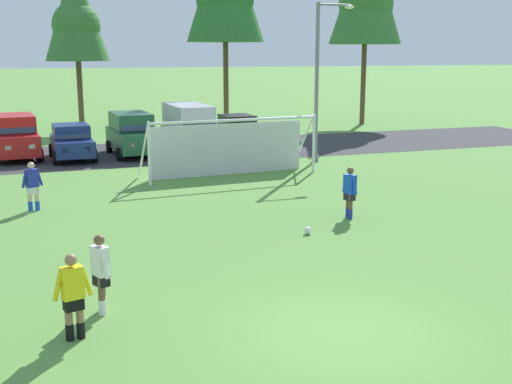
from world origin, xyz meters
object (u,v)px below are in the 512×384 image
(player_midfield_center, at_px, (350,193))
(street_lamp, at_px, (320,81))
(player_defender_far, at_px, (101,274))
(parked_car_slot_left, at_px, (16,136))
(soccer_ball, at_px, (308,230))
(player_striker_near, at_px, (32,186))
(parked_car_slot_center, at_px, (132,134))
(parked_car_slot_right, at_px, (238,130))
(parked_car_slot_center_left, at_px, (72,142))
(referee, at_px, (73,297))
(parked_car_slot_center_right, at_px, (189,127))
(soccer_goal, at_px, (229,145))

(player_midfield_center, distance_m, street_lamp, 11.30)
(player_defender_far, distance_m, parked_car_slot_left, 21.24)
(soccer_ball, distance_m, player_striker_near, 9.39)
(parked_car_slot_center, bearing_deg, parked_car_slot_right, 13.75)
(street_lamp, bearing_deg, parked_car_slot_center_left, 157.92)
(referee, distance_m, parked_car_slot_center_right, 22.38)
(parked_car_slot_right, relative_size, street_lamp, 0.57)
(referee, bearing_deg, parked_car_slot_center_right, 71.03)
(soccer_goal, distance_m, parked_car_slot_center_left, 8.95)
(soccer_ball, relative_size, player_midfield_center, 0.13)
(player_defender_far, xyz_separation_m, parked_car_slot_center, (3.74, 20.30, 0.29))
(parked_car_slot_center_right, relative_size, parked_car_slot_right, 1.15)
(player_midfield_center, distance_m, parked_car_slot_center_left, 16.60)
(parked_car_slot_center_left, xyz_separation_m, parked_car_slot_right, (9.16, 1.86, 0.00))
(referee, relative_size, parked_car_slot_left, 0.35)
(soccer_ball, height_order, player_striker_near, player_striker_near)
(soccer_ball, bearing_deg, player_midfield_center, 32.53)
(soccer_goal, height_order, player_defender_far, soccer_goal)
(parked_car_slot_center, bearing_deg, soccer_goal, -66.14)
(player_striker_near, bearing_deg, street_lamp, 24.04)
(parked_car_slot_center_left, bearing_deg, soccer_goal, -47.31)
(parked_car_slot_right, height_order, street_lamp, street_lamp)
(parked_car_slot_right, bearing_deg, soccer_goal, -110.20)
(player_striker_near, relative_size, parked_car_slot_center, 0.35)
(parked_car_slot_center_left, bearing_deg, player_defender_far, -92.11)
(soccer_ball, height_order, soccer_goal, soccer_goal)
(parked_car_slot_left, relative_size, parked_car_slot_center_right, 0.98)
(soccer_goal, distance_m, player_striker_near, 8.88)
(player_striker_near, bearing_deg, soccer_goal, 25.63)
(parked_car_slot_center, distance_m, parked_car_slot_center_right, 2.94)
(referee, bearing_deg, parked_car_slot_left, 93.11)
(player_midfield_center, bearing_deg, referee, -144.78)
(parked_car_slot_center_right, height_order, street_lamp, street_lamp)
(referee, relative_size, parked_car_slot_center_right, 0.34)
(soccer_goal, xyz_separation_m, parked_car_slot_left, (-8.62, 7.77, -0.18))
(parked_car_slot_center_right, bearing_deg, parked_car_slot_center_left, -178.97)
(parked_car_slot_left, distance_m, street_lamp, 15.16)
(street_lamp, bearing_deg, parked_car_slot_left, 157.33)
(parked_car_slot_center, relative_size, parked_car_slot_center_right, 0.97)
(parked_car_slot_center_right, xyz_separation_m, street_lamp, (5.28, -4.65, 2.51))
(parked_car_slot_center_right, xyz_separation_m, parked_car_slot_right, (3.24, 1.75, -0.47))
(referee, relative_size, parked_car_slot_center_left, 0.39)
(soccer_ball, xyz_separation_m, player_midfield_center, (2.00, 1.27, 0.71))
(referee, bearing_deg, street_lamp, 52.75)
(player_midfield_center, height_order, street_lamp, street_lamp)
(parked_car_slot_center_left, relative_size, street_lamp, 0.57)
(referee, relative_size, player_midfield_center, 1.00)
(parked_car_slot_center_right, distance_m, street_lamp, 7.47)
(parked_car_slot_center, bearing_deg, street_lamp, -30.82)
(parked_car_slot_center, height_order, parked_car_slot_right, parked_car_slot_center)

